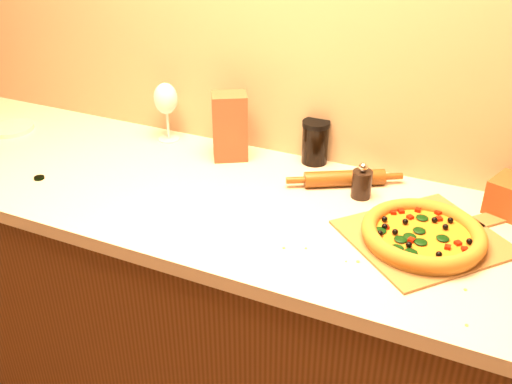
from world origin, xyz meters
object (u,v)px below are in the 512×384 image
Objects in this scene: dark_jar at (315,142)px; side_plate at (10,128)px; wine_glass at (166,100)px; rolling_pin at (345,178)px; pizza_peel at (428,236)px; pepper_grinder at (362,183)px; pizza at (423,234)px.

side_plate is at bearing -168.66° from dark_jar.
rolling_pin is at bearing -5.69° from wine_glass.
wine_glass reaches higher than pizza_peel.
pizza_peel is at bearing -14.65° from wine_glass.
pizza_peel is 0.25m from pepper_grinder.
pepper_grinder is 0.66× the size of side_plate.
wine_glass is 0.59m from side_plate.
pizza is (-0.01, -0.03, 0.02)m from pizza_peel.
rolling_pin is (-0.27, 0.17, 0.02)m from pizza_peel.
pizza_peel is 0.50m from dark_jar.
side_plate is at bearing -177.27° from pepper_grinder.
side_plate is (-1.19, -0.10, -0.02)m from rolling_pin.
pepper_grinder reaches higher than pizza_peel.
pizza is 1.46m from side_plate.
dark_jar is (0.51, 0.04, -0.07)m from wine_glass.
pepper_grinder is 0.25m from dark_jar.
dark_jar reaches higher than pizza_peel.
pizza is at bearing -38.59° from dark_jar.
dark_jar is at bearing 140.42° from rolling_pin.
pepper_grinder is at bearing 141.23° from pizza.
rolling_pin is at bearing 141.91° from pizza.
pepper_grinder is at bearing -170.53° from pizza_peel.
rolling_pin is at bearing 4.99° from side_plate.
wine_glass is (-0.64, 0.06, 0.12)m from rolling_pin.
dark_jar reaches higher than pepper_grinder.
pizza is 0.51m from dark_jar.
rolling_pin is at bearing 144.23° from pepper_grinder.
dark_jar reaches higher than pizza.
pizza_peel is at bearing -32.75° from rolling_pin.
wine_glass is at bearing 16.92° from side_plate.
dark_jar is (-0.13, 0.11, 0.05)m from rolling_pin.
pizza_peel is 1.47m from side_plate.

